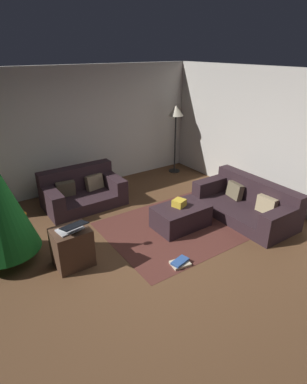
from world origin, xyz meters
name	(u,v)px	position (x,y,z in m)	size (l,w,h in m)	color
ground_plane	(147,257)	(0.00, 0.00, 0.00)	(6.40, 6.40, 0.00)	brown
rear_partition	(65,131)	(0.00, 3.14, 1.30)	(6.40, 0.12, 2.60)	beige
corner_partition	(287,142)	(3.14, 0.00, 1.30)	(0.12, 6.40, 2.60)	beige
couch_left	(82,191)	(-0.10, 2.25, 0.27)	(1.52, 0.93, 0.73)	#2D1E23
couch_right	(247,204)	(2.25, 0.02, 0.26)	(0.96, 1.87, 0.68)	#2D1E23
ottoman	(181,216)	(0.99, 0.42, 0.20)	(0.95, 0.61, 0.39)	#2D1E23
gift_box	(179,203)	(0.96, 0.46, 0.46)	(0.20, 0.19, 0.12)	gold
tv_remote	(177,203)	(1.00, 0.56, 0.41)	(0.05, 0.16, 0.02)	black
side_table	(72,247)	(-0.98, 0.47, 0.29)	(0.52, 0.44, 0.58)	#4C3323
laptop	(71,228)	(-0.98, 0.42, 0.64)	(0.40, 0.42, 0.16)	silver
book_stack	(180,263)	(0.29, -0.43, 0.04)	(0.30, 0.25, 0.08)	beige
corner_lamp	(176,116)	(2.58, 2.66, 1.41)	(0.36, 0.36, 1.66)	black
area_rug	(180,226)	(0.99, 0.42, 0.00)	(2.60, 2.00, 0.01)	#522822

